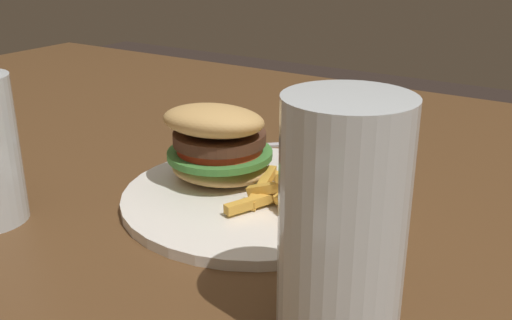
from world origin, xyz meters
name	(u,v)px	position (x,y,z in m)	size (l,w,h in m)	color
dining_table	(132,294)	(0.00, 0.00, 0.70)	(1.64, 1.28, 0.77)	brown
meal_plate_near	(240,170)	(-0.05, -0.12, 0.80)	(0.27, 0.27, 0.10)	white
beer_glass	(342,226)	(-0.23, 0.03, 0.85)	(0.08, 0.08, 0.16)	silver
spoon	(200,146)	(0.07, -0.20, 0.78)	(0.13, 0.12, 0.01)	silver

